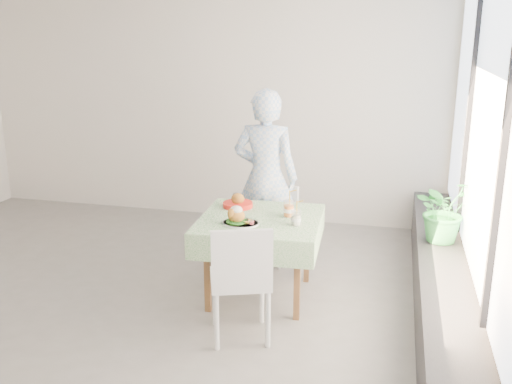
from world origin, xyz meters
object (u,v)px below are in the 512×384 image
(diner, at_px, (266,178))
(main_dish, at_px, (238,218))
(cafe_table, at_px, (260,248))
(juice_cup_orange, at_px, (289,209))
(potted_plant, at_px, (444,210))
(chair_far, at_px, (274,238))
(chair_near, at_px, (240,302))

(diner, distance_m, main_dish, 1.02)
(cafe_table, bearing_deg, diner, 99.76)
(cafe_table, xyz_separation_m, juice_cup_orange, (0.24, 0.10, 0.35))
(cafe_table, height_order, potted_plant, potted_plant)
(cafe_table, distance_m, diner, 0.92)
(main_dish, bearing_deg, cafe_table, 57.26)
(chair_far, bearing_deg, chair_near, -87.26)
(chair_near, relative_size, main_dish, 3.02)
(diner, bearing_deg, main_dish, 90.21)
(diner, xyz_separation_m, main_dish, (0.00, -1.01, -0.10))
(potted_plant, bearing_deg, chair_near, -141.72)
(cafe_table, bearing_deg, chair_far, 93.47)
(cafe_table, distance_m, chair_near, 0.76)
(chair_far, distance_m, juice_cup_orange, 0.98)
(cafe_table, distance_m, main_dish, 0.42)
(diner, xyz_separation_m, juice_cup_orange, (0.37, -0.70, -0.09))
(diner, height_order, potted_plant, diner)
(potted_plant, bearing_deg, juice_cup_orange, -164.32)
(chair_far, height_order, juice_cup_orange, juice_cup_orange)
(diner, height_order, main_dish, diner)
(cafe_table, xyz_separation_m, chair_far, (-0.05, 0.84, -0.22))
(diner, distance_m, juice_cup_orange, 0.80)
(chair_far, relative_size, diner, 0.44)
(chair_far, xyz_separation_m, chair_near, (0.08, -1.59, 0.05))
(chair_near, distance_m, juice_cup_orange, 1.01)
(juice_cup_orange, bearing_deg, diner, 118.00)
(chair_far, height_order, diner, diner)
(chair_far, height_order, chair_near, chair_near)
(chair_near, height_order, diner, diner)
(chair_near, bearing_deg, diner, 96.02)
(chair_near, height_order, main_dish, chair_near)
(cafe_table, relative_size, chair_far, 1.39)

